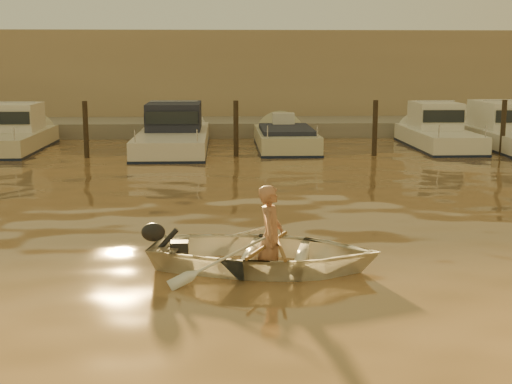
{
  "coord_description": "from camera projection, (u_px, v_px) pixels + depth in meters",
  "views": [
    {
      "loc": [
        -0.73,
        -11.53,
        3.52
      ],
      "look_at": [
        -0.02,
        3.02,
        0.75
      ],
      "focal_mm": 50.0,
      "sensor_mm": 36.0,
      "label": 1
    }
  ],
  "objects": [
    {
      "name": "moored_boat_4",
      "position": [
        439.0,
        132.0,
        27.97
      ],
      "size": [
        2.11,
        6.54,
        1.75
      ],
      "primitive_type": null,
      "color": "silver",
      "rests_on": "ground_plane"
    },
    {
      "name": "ground_plane",
      "position": [
        266.0,
        269.0,
        12.01
      ],
      "size": [
        160.0,
        160.0,
        0.0
      ],
      "primitive_type": "plane",
      "color": "brown",
      "rests_on": "ground"
    },
    {
      "name": "fender_d",
      "position": [
        311.0,
        152.0,
        25.94
      ],
      "size": [
        0.3,
        0.3,
        0.3
      ],
      "primitive_type": "sphere",
      "color": "red",
      "rests_on": "ground_plane"
    },
    {
      "name": "waterfront_building",
      "position": [
        234.0,
        78.0,
        38.06
      ],
      "size": [
        46.0,
        7.0,
        4.8
      ],
      "primitive_type": "cube",
      "color": "#9E8466",
      "rests_on": "quay"
    },
    {
      "name": "fender_b",
      "position": [
        17.0,
        156.0,
        24.91
      ],
      "size": [
        0.3,
        0.3,
        0.3
      ],
      "primitive_type": "sphere",
      "color": "orange",
      "rests_on": "ground_plane"
    },
    {
      "name": "dinghy",
      "position": [
        265.0,
        253.0,
        11.98
      ],
      "size": [
        4.33,
        3.48,
        0.8
      ],
      "primitive_type": "imported",
      "rotation": [
        0.0,
        0.0,
        1.36
      ],
      "color": "silver",
      "rests_on": "ground_plane"
    },
    {
      "name": "oar_port",
      "position": [
        280.0,
        245.0,
        11.91
      ],
      "size": [
        0.06,
        2.1,
        0.13
      ],
      "primitive_type": "cylinder",
      "rotation": [
        1.54,
        0.0,
        0.0
      ],
      "color": "brown",
      "rests_on": "dinghy"
    },
    {
      "name": "moored_boat_3",
      "position": [
        286.0,
        143.0,
        27.75
      ],
      "size": [
        2.19,
        6.29,
        0.95
      ],
      "primitive_type": null,
      "color": "beige",
      "rests_on": "ground_plane"
    },
    {
      "name": "moored_boat_1",
      "position": [
        12.0,
        134.0,
        27.17
      ],
      "size": [
        2.24,
        6.66,
        1.75
      ],
      "primitive_type": null,
      "color": "beige",
      "rests_on": "ground_plane"
    },
    {
      "name": "piling_2",
      "position": [
        236.0,
        132.0,
        25.37
      ],
      "size": [
        0.18,
        0.18,
        2.2
      ],
      "primitive_type": "cylinder",
      "color": "#2D2319",
      "rests_on": "ground_plane"
    },
    {
      "name": "quay",
      "position": [
        237.0,
        131.0,
        33.08
      ],
      "size": [
        52.0,
        4.0,
        1.0
      ],
      "primitive_type": "cube",
      "color": "gray",
      "rests_on": "ground_plane"
    },
    {
      "name": "fender_e",
      "position": [
        442.0,
        153.0,
        25.65
      ],
      "size": [
        0.3,
        0.3,
        0.3
      ],
      "primitive_type": "sphere",
      "color": "silver",
      "rests_on": "ground_plane"
    },
    {
      "name": "fender_c",
      "position": [
        187.0,
        158.0,
        24.52
      ],
      "size": [
        0.3,
        0.3,
        0.3
      ],
      "primitive_type": "sphere",
      "color": "silver",
      "rests_on": "ground_plane"
    },
    {
      "name": "piling_4",
      "position": [
        503.0,
        130.0,
        25.84
      ],
      "size": [
        0.18,
        0.18,
        2.2
      ],
      "primitive_type": "cylinder",
      "color": "#2D2319",
      "rests_on": "ground_plane"
    },
    {
      "name": "oar_starboard",
      "position": [
        268.0,
        245.0,
        11.94
      ],
      "size": [
        0.84,
        1.97,
        0.13
      ],
      "primitive_type": "cylinder",
      "rotation": [
        1.54,
        0.0,
        -0.38
      ],
      "color": "brown",
      "rests_on": "dinghy"
    },
    {
      "name": "moored_boat_2",
      "position": [
        173.0,
        133.0,
        27.47
      ],
      "size": [
        2.59,
        8.56,
        1.75
      ],
      "primitive_type": null,
      "color": "silver",
      "rests_on": "ground_plane"
    },
    {
      "name": "person",
      "position": [
        271.0,
        236.0,
        11.91
      ],
      "size": [
        0.54,
        0.7,
        1.73
      ],
      "primitive_type": "imported",
      "rotation": [
        0.0,
        0.0,
        1.36
      ],
      "color": "#A26D51",
      "rests_on": "dinghy"
    },
    {
      "name": "piling_1",
      "position": [
        86.0,
        132.0,
        25.12
      ],
      "size": [
        0.18,
        0.18,
        2.2
      ],
      "primitive_type": "cylinder",
      "color": "#2D2319",
      "rests_on": "ground_plane"
    },
    {
      "name": "outboard_motor",
      "position": [
        178.0,
        249.0,
        12.21
      ],
      "size": [
        0.96,
        0.58,
        0.7
      ],
      "primitive_type": null,
      "rotation": [
        0.0,
        0.0,
        -0.21
      ],
      "color": "black",
      "rests_on": "dinghy"
    },
    {
      "name": "piling_3",
      "position": [
        375.0,
        131.0,
        25.61
      ],
      "size": [
        0.18,
        0.18,
        2.2
      ],
      "primitive_type": "cylinder",
      "color": "#2D2319",
      "rests_on": "ground_plane"
    }
  ]
}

